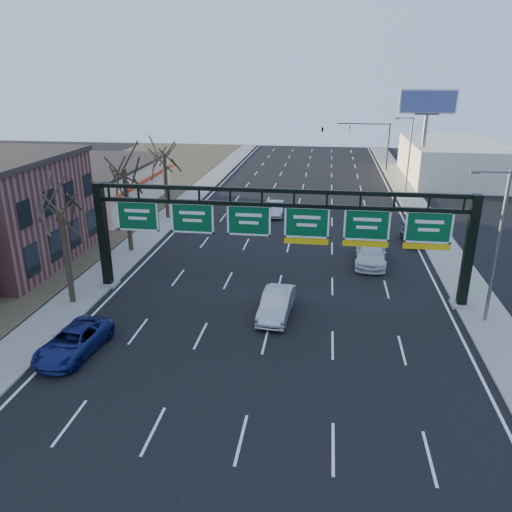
# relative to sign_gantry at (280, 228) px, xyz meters

# --- Properties ---
(ground) EXTENTS (160.00, 160.00, 0.00)m
(ground) POSITION_rel_sign_gantry_xyz_m (-0.16, -8.00, -4.63)
(ground) COLOR black
(ground) RESTS_ON ground
(sidewalk_left) EXTENTS (3.00, 120.00, 0.12)m
(sidewalk_left) POSITION_rel_sign_gantry_xyz_m (-12.96, 12.00, -4.57)
(sidewalk_left) COLOR gray
(sidewalk_left) RESTS_ON ground
(sidewalk_right) EXTENTS (3.00, 120.00, 0.12)m
(sidewalk_right) POSITION_rel_sign_gantry_xyz_m (12.64, 12.00, -4.57)
(sidewalk_right) COLOR gray
(sidewalk_right) RESTS_ON ground
(dirt_strip_left) EXTENTS (21.00, 120.00, 0.06)m
(dirt_strip_left) POSITION_rel_sign_gantry_xyz_m (-25.16, 12.00, -4.60)
(dirt_strip_left) COLOR #473D2B
(dirt_strip_left) RESTS_ON ground
(lane_markings) EXTENTS (21.60, 120.00, 0.01)m
(lane_markings) POSITION_rel_sign_gantry_xyz_m (-0.16, 12.00, -4.62)
(lane_markings) COLOR white
(lane_markings) RESTS_ON ground
(sign_gantry) EXTENTS (24.60, 1.20, 7.20)m
(sign_gantry) POSITION_rel_sign_gantry_xyz_m (0.00, 0.00, 0.00)
(sign_gantry) COLOR black
(sign_gantry) RESTS_ON ground
(cream_strip) EXTENTS (10.90, 18.40, 4.70)m
(cream_strip) POSITION_rel_sign_gantry_xyz_m (-21.64, 21.00, -2.27)
(cream_strip) COLOR beige
(cream_strip) RESTS_ON ground
(building_right_distant) EXTENTS (12.00, 20.00, 5.00)m
(building_right_distant) POSITION_rel_sign_gantry_xyz_m (19.84, 42.00, -2.13)
(building_right_distant) COLOR beige
(building_right_distant) RESTS_ON ground
(tree_gantry) EXTENTS (3.60, 3.60, 8.48)m
(tree_gantry) POSITION_rel_sign_gantry_xyz_m (-12.96, -3.00, 2.48)
(tree_gantry) COLOR #2D2419
(tree_gantry) RESTS_ON sidewalk_left
(tree_mid) EXTENTS (3.60, 3.60, 9.24)m
(tree_mid) POSITION_rel_sign_gantry_xyz_m (-12.96, 7.00, 3.23)
(tree_mid) COLOR #2D2419
(tree_mid) RESTS_ON sidewalk_left
(tree_far) EXTENTS (3.60, 3.60, 8.86)m
(tree_far) POSITION_rel_sign_gantry_xyz_m (-12.96, 17.00, 2.86)
(tree_far) COLOR #2D2419
(tree_far) RESTS_ON sidewalk_left
(streetlight_near) EXTENTS (2.15, 0.22, 9.00)m
(streetlight_near) POSITION_rel_sign_gantry_xyz_m (12.31, -2.00, 0.45)
(streetlight_near) COLOR slate
(streetlight_near) RESTS_ON sidewalk_right
(streetlight_far) EXTENTS (2.15, 0.22, 9.00)m
(streetlight_far) POSITION_rel_sign_gantry_xyz_m (12.31, 32.00, 0.45)
(streetlight_far) COLOR slate
(streetlight_far) RESTS_ON sidewalk_right
(billboard_right) EXTENTS (7.00, 0.50, 12.00)m
(billboard_right) POSITION_rel_sign_gantry_xyz_m (14.84, 36.98, 4.43)
(billboard_right) COLOR slate
(billboard_right) RESTS_ON ground
(traffic_signal_mast) EXTENTS (10.16, 0.54, 7.00)m
(traffic_signal_mast) POSITION_rel_sign_gantry_xyz_m (5.53, 47.00, 0.87)
(traffic_signal_mast) COLOR black
(traffic_signal_mast) RESTS_ON ground
(car_blue_suv) EXTENTS (2.83, 5.23, 1.39)m
(car_blue_suv) POSITION_rel_sign_gantry_xyz_m (-9.91, -8.75, -3.93)
(car_blue_suv) COLOR navy
(car_blue_suv) RESTS_ON ground
(car_silver_sedan) EXTENTS (2.00, 4.86, 1.57)m
(car_silver_sedan) POSITION_rel_sign_gantry_xyz_m (0.13, -2.96, -3.85)
(car_silver_sedan) COLOR #A7A7AC
(car_silver_sedan) RESTS_ON ground
(car_white_wagon) EXTENTS (2.70, 5.78, 1.63)m
(car_white_wagon) POSITION_rel_sign_gantry_xyz_m (6.42, 6.95, -3.81)
(car_white_wagon) COLOR silver
(car_white_wagon) RESTS_ON ground
(car_grey_far) EXTENTS (1.72, 4.03, 1.36)m
(car_grey_far) POSITION_rel_sign_gantry_xyz_m (10.34, 12.47, -3.95)
(car_grey_far) COLOR #434649
(car_grey_far) RESTS_ON ground
(car_silver_distant) EXTENTS (1.72, 4.43, 1.44)m
(car_silver_distant) POSITION_rel_sign_gantry_xyz_m (-2.26, 19.64, -3.91)
(car_silver_distant) COLOR #B1B1B6
(car_silver_distant) RESTS_ON ground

